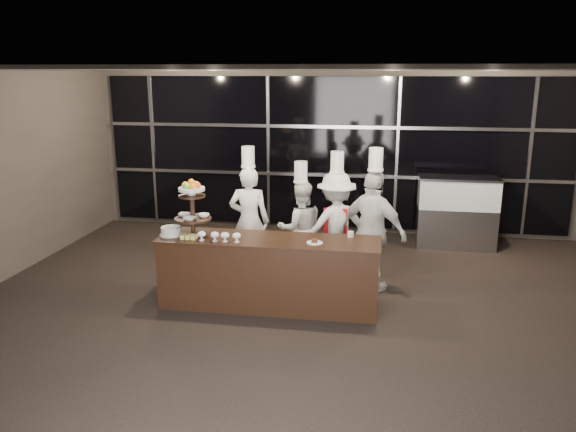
% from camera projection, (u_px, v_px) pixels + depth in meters
% --- Properties ---
extents(room, '(10.00, 10.00, 10.00)m').
position_uv_depth(room, '(290.00, 221.00, 5.75)').
color(room, black).
rests_on(room, ground).
extents(window_wall, '(8.60, 0.10, 2.80)m').
position_uv_depth(window_wall, '(332.00, 153.00, 10.46)').
color(window_wall, black).
rests_on(window_wall, ground).
extents(buffet_counter, '(2.84, 0.74, 0.92)m').
position_uv_depth(buffet_counter, '(269.00, 272.00, 7.27)').
color(buffet_counter, black).
rests_on(buffet_counter, ground).
extents(display_stand, '(0.48, 0.48, 0.74)m').
position_uv_depth(display_stand, '(192.00, 204.00, 7.20)').
color(display_stand, black).
rests_on(display_stand, buffet_counter).
extents(compotes, '(0.56, 0.11, 0.12)m').
position_uv_depth(compotes, '(219.00, 235.00, 7.01)').
color(compotes, silver).
rests_on(compotes, buffet_counter).
extents(layer_cake, '(0.30, 0.30, 0.11)m').
position_uv_depth(layer_cake, '(171.00, 231.00, 7.29)').
color(layer_cake, white).
rests_on(layer_cake, buffet_counter).
extents(pastry_squares, '(0.20, 0.13, 0.05)m').
position_uv_depth(pastry_squares, '(189.00, 237.00, 7.15)').
color(pastry_squares, '#E1D26E').
rests_on(pastry_squares, buffet_counter).
extents(small_plate, '(0.20, 0.20, 0.05)m').
position_uv_depth(small_plate, '(315.00, 242.00, 6.96)').
color(small_plate, white).
rests_on(small_plate, buffet_counter).
extents(chef_cup, '(0.08, 0.08, 0.07)m').
position_uv_depth(chef_cup, '(351.00, 234.00, 7.22)').
color(chef_cup, white).
rests_on(chef_cup, buffet_counter).
extents(display_case, '(1.35, 0.59, 1.24)m').
position_uv_depth(display_case, '(457.00, 208.00, 9.71)').
color(display_case, '#A5A5AA').
rests_on(display_case, ground).
extents(chef_a, '(0.62, 0.42, 1.94)m').
position_uv_depth(chef_a, '(249.00, 219.00, 8.36)').
color(chef_a, white).
rests_on(chef_a, ground).
extents(chef_b, '(0.83, 0.73, 1.73)m').
position_uv_depth(chef_b, '(300.00, 228.00, 8.35)').
color(chef_b, silver).
rests_on(chef_b, ground).
extents(chef_c, '(1.19, 1.00, 1.89)m').
position_uv_depth(chef_c, '(336.00, 225.00, 8.18)').
color(chef_c, silver).
rests_on(chef_c, ground).
extents(chef_d, '(1.08, 0.87, 2.01)m').
position_uv_depth(chef_d, '(373.00, 231.00, 7.67)').
color(chef_d, silver).
rests_on(chef_d, ground).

